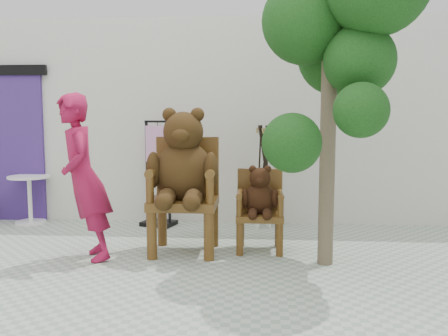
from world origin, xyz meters
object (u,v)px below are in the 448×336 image
stool_bucket (263,182)px  person (84,178)px  cafe_table (30,194)px  tree (342,27)px  display_stand (158,185)px  chair_small (260,201)px  chair_big (184,172)px

stool_bucket → person: bearing=-139.1°
cafe_table → tree: 4.94m
display_stand → stool_bucket: (1.51, 0.00, 0.06)m
chair_small → stool_bucket: (0.05, 1.18, 0.05)m
chair_big → chair_small: size_ratio=1.66×
chair_big → stool_bucket: 1.64m
person → stool_bucket: bearing=103.6°
chair_small → stool_bucket: 1.18m
stool_bucket → tree: 2.55m
person → tree: (2.73, 0.11, 1.58)m
stool_bucket → cafe_table: bearing=180.0°
chair_small → tree: bearing=-25.9°
display_stand → chair_small: bearing=-22.0°
person → display_stand: 1.78m
display_stand → stool_bucket: display_stand is taller
person → tree: size_ratio=0.55×
chair_big → tree: 2.31m
chair_small → cafe_table: (-3.38, 1.18, -0.15)m
person → cafe_table: size_ratio=2.57×
chair_small → stool_bucket: bearing=87.6°
chair_big → stool_bucket: bearing=55.1°
person → cafe_table: person is taller
chair_small → tree: 2.10m
chair_big → display_stand: (-0.58, 1.32, -0.36)m
chair_small → display_stand: bearing=141.0°
tree → chair_big: bearing=171.2°
chair_big → display_stand: 1.49m
chair_small → cafe_table: chair_small is taller
stool_bucket → tree: bearing=-63.8°
tree → person: bearing=-177.6°
display_stand → stool_bucket: size_ratio=1.04×
chair_small → tree: (0.83, -0.40, 1.89)m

